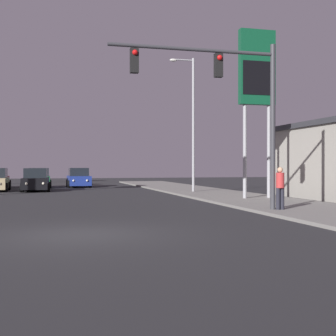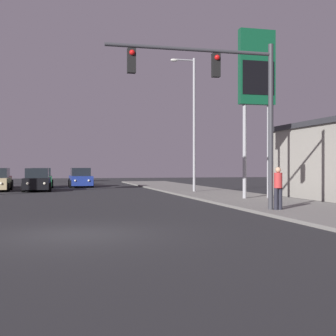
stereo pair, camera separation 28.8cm
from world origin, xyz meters
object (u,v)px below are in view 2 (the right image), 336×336
at_px(car_blue, 81,178).
at_px(street_lamp, 192,117).
at_px(traffic_light_mast, 227,92).
at_px(pedestrian_on_sidewalk, 278,186).
at_px(car_black, 37,181).
at_px(car_green, 41,179).
at_px(gas_station_sign, 257,77).

distance_m(car_blue, street_lamp, 13.97).
height_order(car_blue, traffic_light_mast, traffic_light_mast).
height_order(street_lamp, pedestrian_on_sidewalk, street_lamp).
distance_m(street_lamp, pedestrian_on_sidewalk, 14.13).
distance_m(car_black, street_lamp, 12.39).
xyz_separation_m(traffic_light_mast, pedestrian_on_sidewalk, (2.08, -0.16, -3.65)).
distance_m(car_black, car_green, 5.66).
xyz_separation_m(car_blue, pedestrian_on_sidewalk, (6.22, -24.92, 0.27)).
xyz_separation_m(car_black, street_lamp, (10.27, -5.39, 4.36)).
xyz_separation_m(car_blue, gas_station_sign, (8.25, -18.52, 5.86)).
bearing_deg(car_blue, car_black, 58.64).
bearing_deg(car_blue, traffic_light_mast, 98.15).
relative_size(car_black, car_green, 1.01).
bearing_deg(gas_station_sign, car_blue, 114.01).
bearing_deg(gas_station_sign, traffic_light_mast, -123.32).
xyz_separation_m(traffic_light_mast, street_lamp, (2.65, 13.36, 0.43)).
height_order(car_green, street_lamp, street_lamp).
bearing_deg(pedestrian_on_sidewalk, gas_station_sign, 72.45).
height_order(car_blue, car_green, same).
height_order(car_black, car_blue, same).
bearing_deg(street_lamp, traffic_light_mast, -101.23).
height_order(traffic_light_mast, street_lamp, street_lamp).
relative_size(traffic_light_mast, gas_station_sign, 0.73).
relative_size(car_green, gas_station_sign, 0.48).
relative_size(car_blue, traffic_light_mast, 0.65).
bearing_deg(car_black, street_lamp, 153.95).
bearing_deg(street_lamp, car_black, 152.32).
bearing_deg(car_black, traffic_light_mast, 113.75).
height_order(car_black, pedestrian_on_sidewalk, pedestrian_on_sidewalk).
height_order(car_blue, gas_station_sign, gas_station_sign).
relative_size(car_green, street_lamp, 0.48).
bearing_deg(car_green, street_lamp, 132.42).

